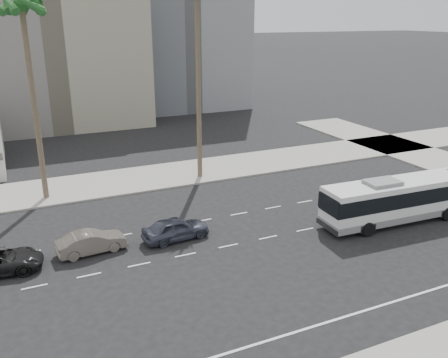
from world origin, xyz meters
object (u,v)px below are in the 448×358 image
car_b (92,242)px  palm_mid (22,9)px  city_bus (397,199)px  car_a (176,229)px

car_b → palm_mid: 18.06m
city_bus → palm_mid: (-22.92, 15.49, 13.05)m
city_bus → car_a: city_bus is taller
car_a → palm_mid: size_ratio=0.28×
car_a → car_b: (-5.50, 0.41, -0.06)m
car_a → palm_mid: (-7.30, 11.55, 14.05)m
city_bus → car_a: (-15.63, 3.94, -1.00)m
city_bus → car_b: bearing=171.1°
car_a → car_b: bearing=80.8°
car_a → palm_mid: 19.59m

